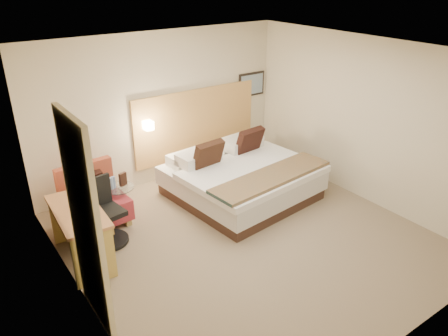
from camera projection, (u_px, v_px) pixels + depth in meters
floor at (247, 238)px, 6.49m from camera, size 4.80×5.00×0.02m
ceiling at (251, 52)px, 5.33m from camera, size 4.80×5.00×0.02m
wall_back at (161, 109)px, 7.77m from camera, size 4.80×0.02×2.70m
wall_front at (416, 241)px, 4.06m from camera, size 4.80×0.02×2.70m
wall_left at (71, 205)px, 4.65m from camera, size 0.02×5.00×2.70m
wall_right at (364, 121)px, 7.17m from camera, size 0.02×5.00×2.70m
headboard_panel at (197, 123)px, 8.27m from camera, size 2.60×0.04×1.30m
art_frame at (251, 84)px, 8.74m from camera, size 0.62×0.03×0.47m
art_canvas at (252, 84)px, 8.72m from camera, size 0.54×0.01×0.39m
lamp_arm at (147, 124)px, 7.60m from camera, size 0.02×0.12×0.02m
lamp_shade at (148, 125)px, 7.56m from camera, size 0.15×0.15×0.15m
curtain at (85, 225)px, 4.55m from camera, size 0.06×0.90×2.42m
bottle_a at (112, 183)px, 6.70m from camera, size 0.07×0.07×0.19m
bottle_b at (114, 182)px, 6.74m from camera, size 0.07×0.07×0.19m
menu_folder at (123, 179)px, 6.81m from camera, size 0.13×0.08×0.21m
bed at (240, 178)px, 7.51m from camera, size 2.36×2.32×1.06m
lounge_chair at (94, 202)px, 6.71m from camera, size 0.92×0.82×0.93m
side_table at (120, 201)px, 6.89m from camera, size 0.60×0.60×0.53m
desk at (81, 220)px, 5.77m from camera, size 0.64×1.28×0.78m
desk_chair at (105, 217)px, 6.24m from camera, size 0.63×0.63×0.97m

